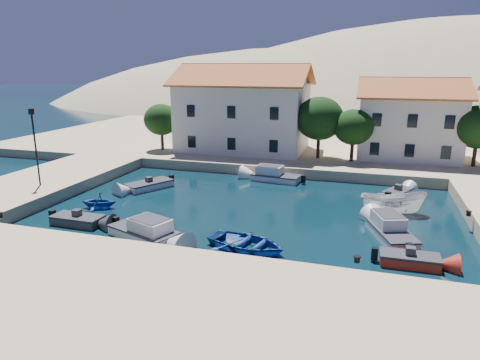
% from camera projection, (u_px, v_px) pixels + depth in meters
% --- Properties ---
extents(ground, '(400.00, 400.00, 0.00)m').
position_uv_depth(ground, '(202.00, 266.00, 23.06)').
color(ground, black).
rests_on(ground, ground).
extents(quay_south, '(52.00, 12.00, 1.00)m').
position_uv_depth(quay_south, '(146.00, 319.00, 17.39)').
color(quay_south, tan).
rests_on(quay_south, ground).
extents(quay_west, '(8.00, 20.00, 1.00)m').
position_uv_depth(quay_west, '(43.00, 183.00, 37.55)').
color(quay_west, tan).
rests_on(quay_west, ground).
extents(quay_north, '(80.00, 36.00, 1.00)m').
position_uv_depth(quay_north, '(322.00, 143.00, 57.48)').
color(quay_north, tan).
rests_on(quay_north, ground).
extents(hills, '(254.00, 176.00, 99.00)m').
position_uv_depth(hills, '(407.00, 175.00, 137.47)').
color(hills, tan).
rests_on(hills, ground).
extents(building_left, '(14.70, 9.45, 9.70)m').
position_uv_depth(building_left, '(244.00, 107.00, 49.11)').
color(building_left, white).
rests_on(building_left, quay_north).
extents(building_mid, '(10.50, 8.40, 8.30)m').
position_uv_depth(building_mid, '(409.00, 117.00, 45.12)').
color(building_mid, white).
rests_on(building_mid, quay_north).
extents(trees, '(37.30, 5.30, 6.45)m').
position_uv_depth(trees, '(334.00, 123.00, 44.06)').
color(trees, '#382314').
rests_on(trees, quay_north).
extents(lamppost, '(0.35, 0.25, 6.22)m').
position_uv_depth(lamppost, '(35.00, 140.00, 34.18)').
color(lamppost, black).
rests_on(lamppost, quay_west).
extents(bollards, '(29.36, 9.56, 0.30)m').
position_uv_depth(bollards, '(269.00, 227.00, 25.55)').
color(bollards, black).
rests_on(bollards, ground).
extents(motorboat_grey_sw, '(3.53, 1.59, 1.25)m').
position_uv_depth(motorboat_grey_sw, '(78.00, 220.00, 29.11)').
color(motorboat_grey_sw, '#333238').
rests_on(motorboat_grey_sw, ground).
extents(cabin_cruiser_south, '(5.10, 3.50, 1.60)m').
position_uv_depth(cabin_cruiser_south, '(143.00, 231.00, 26.74)').
color(cabin_cruiser_south, silver).
rests_on(cabin_cruiser_south, ground).
extents(rowboat_south, '(5.46, 4.41, 1.00)m').
position_uv_depth(rowboat_south, '(246.00, 248.00, 25.31)').
color(rowboat_south, navy).
rests_on(rowboat_south, ground).
extents(motorboat_red_se, '(3.14, 1.45, 1.25)m').
position_uv_depth(motorboat_red_se, '(410.00, 260.00, 23.12)').
color(motorboat_red_se, maroon).
rests_on(motorboat_red_se, ground).
extents(cabin_cruiser_east, '(3.27, 4.93, 1.60)m').
position_uv_depth(cabin_cruiser_east, '(391.00, 231.00, 26.69)').
color(cabin_cruiser_east, silver).
rests_on(cabin_cruiser_east, ground).
extents(boat_east, '(5.04, 2.90, 1.83)m').
position_uv_depth(boat_east, '(392.00, 214.00, 31.28)').
color(boat_east, silver).
rests_on(boat_east, ground).
extents(motorboat_white_ne, '(2.69, 3.42, 1.25)m').
position_uv_depth(motorboat_white_ne, '(398.00, 193.00, 35.26)').
color(motorboat_white_ne, silver).
rests_on(motorboat_white_ne, ground).
extents(rowboat_west, '(3.09, 2.82, 1.40)m').
position_uv_depth(rowboat_west, '(99.00, 208.00, 32.57)').
color(rowboat_west, navy).
rests_on(rowboat_west, ground).
extents(motorboat_white_west, '(3.54, 4.44, 1.25)m').
position_uv_depth(motorboat_white_west, '(149.00, 185.00, 37.70)').
color(motorboat_white_west, silver).
rests_on(motorboat_white_west, ground).
extents(cabin_cruiser_north, '(4.74, 2.48, 1.60)m').
position_uv_depth(cabin_cruiser_north, '(276.00, 176.00, 40.16)').
color(cabin_cruiser_north, silver).
rests_on(cabin_cruiser_north, ground).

